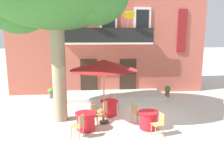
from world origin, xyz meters
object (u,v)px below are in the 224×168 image
at_px(cafe_chair_front_0, 79,125).
at_px(cafe_umbrella, 104,65).
at_px(cafe_table_near_tree, 149,120).
at_px(ground_planter_right, 168,91).
at_px(cafe_chair_near_tree_1, 136,112).
at_px(cafe_chair_middle_0, 103,109).
at_px(cafe_chair_middle_1, 113,101).
at_px(ground_planter_left, 51,92).
at_px(cafe_chair_near_tree_0, 159,123).
at_px(cafe_table_front, 86,121).
at_px(cafe_chair_front_1, 96,113).
at_px(cafe_table_middle, 109,108).

bearing_deg(cafe_chair_front_0, cafe_umbrella, 54.48).
distance_m(cafe_table_near_tree, ground_planter_right, 5.69).
xyz_separation_m(cafe_chair_near_tree_1, ground_planter_right, (2.91, 4.48, -0.12)).
relative_size(cafe_chair_middle_0, cafe_chair_front_0, 1.00).
distance_m(cafe_chair_middle_1, ground_planter_left, 4.60).
xyz_separation_m(cafe_chair_near_tree_0, cafe_table_front, (-2.85, 0.82, -0.14)).
xyz_separation_m(cafe_table_near_tree, cafe_chair_front_1, (-2.19, 0.73, 0.14)).
xyz_separation_m(cafe_table_middle, ground_planter_right, (3.99, 3.25, 0.01)).
height_order(cafe_chair_near_tree_0, ground_planter_left, cafe_chair_near_tree_0).
bearing_deg(ground_planter_left, cafe_chair_front_1, -61.38).
bearing_deg(cafe_chair_front_0, ground_planter_left, 107.55).
xyz_separation_m(cafe_chair_near_tree_0, cafe_chair_middle_1, (-1.48, 3.29, 0.00)).
xyz_separation_m(cafe_table_front, ground_planter_right, (5.11, 5.00, 0.01)).
relative_size(cafe_table_near_tree, ground_planter_right, 1.19).
relative_size(cafe_chair_near_tree_0, ground_planter_right, 1.25).
bearing_deg(cafe_table_front, cafe_table_middle, 57.54).
height_order(cafe_chair_middle_0, cafe_chair_front_1, same).
height_order(cafe_table_near_tree, cafe_umbrella, cafe_umbrella).
bearing_deg(cafe_umbrella, cafe_table_front, -136.45).
bearing_deg(cafe_chair_front_0, cafe_chair_middle_0, 60.27).
distance_m(cafe_chair_middle_0, cafe_umbrella, 2.11).
relative_size(cafe_chair_middle_0, cafe_umbrella, 0.31).
bearing_deg(cafe_chair_near_tree_1, cafe_chair_front_0, -153.25).
bearing_deg(cafe_chair_middle_0, cafe_chair_middle_1, 66.73).
relative_size(cafe_table_front, cafe_chair_front_0, 0.95).
bearing_deg(cafe_chair_middle_1, cafe_table_front, -119.06).
distance_m(cafe_chair_near_tree_1, ground_planter_left, 6.55).
bearing_deg(cafe_chair_near_tree_0, cafe_chair_front_0, 177.94).
xyz_separation_m(cafe_chair_front_1, ground_planter_right, (4.69, 4.38, -0.12)).
relative_size(cafe_table_middle, cafe_chair_middle_0, 0.95).
relative_size(cafe_chair_middle_1, cafe_chair_front_0, 1.00).
bearing_deg(cafe_chair_front_0, cafe_chair_middle_1, 62.99).
distance_m(cafe_chair_front_1, cafe_umbrella, 2.12).
xyz_separation_m(cafe_table_near_tree, cafe_chair_middle_0, (-1.83, 1.20, 0.14)).
xyz_separation_m(cafe_chair_middle_0, cafe_chair_front_0, (-1.03, -1.80, 0.00)).
distance_m(cafe_chair_near_tree_0, ground_planter_left, 8.00).
bearing_deg(cafe_chair_near_tree_0, ground_planter_right, 68.83).
bearing_deg(cafe_umbrella, cafe_chair_front_0, -125.52).
height_order(cafe_chair_front_1, cafe_umbrella, cafe_umbrella).
bearing_deg(cafe_chair_front_1, cafe_chair_front_0, -116.67).
height_order(cafe_chair_near_tree_1, cafe_chair_front_1, same).
relative_size(cafe_chair_near_tree_0, cafe_table_front, 1.05).
height_order(cafe_chair_middle_0, cafe_chair_middle_1, same).
bearing_deg(cafe_table_front, ground_planter_right, 44.40).
bearing_deg(cafe_table_middle, cafe_chair_front_0, -118.98).
bearing_deg(ground_planter_left, cafe_table_front, -67.99).
xyz_separation_m(cafe_table_middle, cafe_chair_middle_0, (-0.34, -0.67, 0.14)).
bearing_deg(cafe_chair_near_tree_1, cafe_table_near_tree, -57.46).
xyz_separation_m(cafe_table_middle, cafe_umbrella, (-0.31, -0.99, 2.22)).
xyz_separation_m(cafe_table_front, cafe_umbrella, (0.80, 0.76, 2.22)).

